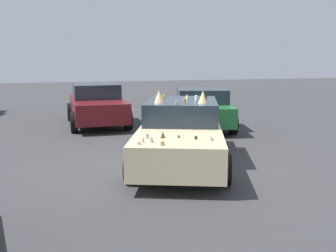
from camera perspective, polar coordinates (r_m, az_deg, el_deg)
The scene contains 4 objects.
ground_plane at distance 9.01m, azimuth 1.86°, elevation -5.55°, with size 60.00×60.00×0.00m, color #38383A.
art_car_decorated at distance 8.95m, azimuth 1.91°, elevation -0.96°, with size 4.98×3.17×1.71m.
parked_sedan_behind_right at distance 13.44m, azimuth 4.85°, elevation 2.67°, with size 4.27×2.62×1.38m.
parked_sedan_near_left at distance 14.22m, azimuth -10.49°, elevation 3.19°, with size 4.11×2.12×1.47m.
Camera 1 is at (-8.32, 2.43, 2.46)m, focal length 41.24 mm.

